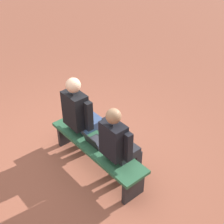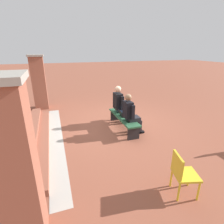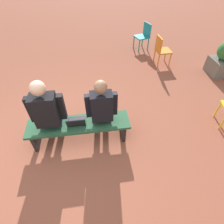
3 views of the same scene
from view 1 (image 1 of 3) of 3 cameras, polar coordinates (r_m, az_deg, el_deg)
The scene contains 5 objects.
ground_plane at distance 5.13m, azimuth -6.64°, elevation -8.49°, with size 60.00×60.00×0.00m, color brown.
bench at distance 4.74m, azimuth -2.77°, elevation -6.85°, with size 1.80×0.44×0.45m.
person_student at distance 4.29m, azimuth 1.32°, elevation -5.80°, with size 0.53×0.67×1.32m.
person_adult at distance 4.82m, azimuth -5.56°, elevation -0.33°, with size 0.57×0.72×1.39m.
laptop at distance 4.65m, azimuth -3.14°, elevation -5.40°, with size 0.32×0.29×0.21m.
Camera 1 is at (-3.20, 1.96, 3.50)m, focal length 50.00 mm.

